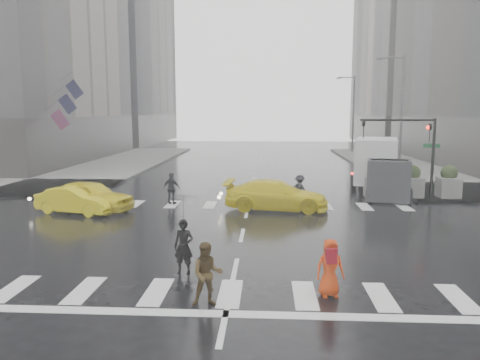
# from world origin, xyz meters

# --- Properties ---
(ground) EXTENTS (120.00, 120.00, 0.00)m
(ground) POSITION_xyz_m (0.00, 0.00, 0.00)
(ground) COLOR black
(ground) RESTS_ON ground
(sidewalk_nw) EXTENTS (35.00, 35.00, 0.15)m
(sidewalk_nw) POSITION_xyz_m (-19.50, 17.50, 0.07)
(sidewalk_nw) COLOR slate
(sidewalk_nw) RESTS_ON ground
(building_nw_far) EXTENTS (26.05, 26.05, 44.00)m
(building_nw_far) POSITION_xyz_m (-29.00, 56.00, 20.19)
(building_nw_far) COLOR #5E5C57
(building_nw_far) RESTS_ON ground
(building_ne_far) EXTENTS (26.05, 26.05, 36.00)m
(building_ne_far) POSITION_xyz_m (29.00, 56.00, 16.27)
(building_ne_far) COLOR #9F978B
(building_ne_far) RESTS_ON ground
(road_markings) EXTENTS (18.00, 48.00, 0.01)m
(road_markings) POSITION_xyz_m (0.00, 0.00, 0.01)
(road_markings) COLOR silver
(road_markings) RESTS_ON ground
(traffic_signal_pole) EXTENTS (4.45, 0.42, 4.50)m
(traffic_signal_pole) POSITION_xyz_m (9.01, 8.01, 3.22)
(traffic_signal_pole) COLOR black
(traffic_signal_pole) RESTS_ON ground
(street_lamp_near) EXTENTS (2.15, 0.22, 9.00)m
(street_lamp_near) POSITION_xyz_m (10.87, 18.00, 4.95)
(street_lamp_near) COLOR #59595B
(street_lamp_near) RESTS_ON ground
(street_lamp_far) EXTENTS (2.15, 0.22, 9.00)m
(street_lamp_far) POSITION_xyz_m (10.87, 38.00, 4.95)
(street_lamp_far) COLOR #59595B
(street_lamp_far) RESTS_ON ground
(planter_west) EXTENTS (1.10, 1.10, 1.80)m
(planter_west) POSITION_xyz_m (7.00, 8.20, 0.98)
(planter_west) COLOR slate
(planter_west) RESTS_ON ground
(planter_mid) EXTENTS (1.10, 1.10, 1.80)m
(planter_mid) POSITION_xyz_m (9.00, 8.20, 0.98)
(planter_mid) COLOR slate
(planter_mid) RESTS_ON ground
(planter_east) EXTENTS (1.10, 1.10, 1.80)m
(planter_east) POSITION_xyz_m (11.00, 8.20, 0.98)
(planter_east) COLOR slate
(planter_east) RESTS_ON ground
(flag_cluster) EXTENTS (2.87, 3.06, 4.69)m
(flag_cluster) POSITION_xyz_m (-15.08, 18.50, 5.64)
(flag_cluster) COLOR #59595B
(flag_cluster) RESTS_ON ground
(pedestrian_black) EXTENTS (1.07, 1.09, 2.43)m
(pedestrian_black) POSITION_xyz_m (-1.51, -4.47, 1.62)
(pedestrian_black) COLOR black
(pedestrian_black) RESTS_ON ground
(pedestrian_brown) EXTENTS (0.88, 0.74, 1.63)m
(pedestrian_brown) POSITION_xyz_m (-0.51, -6.80, 0.82)
(pedestrian_brown) COLOR #473619
(pedestrian_brown) RESTS_ON ground
(pedestrian_orange) EXTENTS (0.84, 0.63, 1.55)m
(pedestrian_orange) POSITION_xyz_m (2.64, -6.01, 0.78)
(pedestrian_orange) COLOR red
(pedestrian_orange) RESTS_ON ground
(pedestrian_far_a) EXTENTS (1.09, 0.81, 1.68)m
(pedestrian_far_a) POSITION_xyz_m (-4.03, 6.04, 0.84)
(pedestrian_far_a) COLOR black
(pedestrian_far_a) RESTS_ON ground
(pedestrian_far_b) EXTENTS (1.14, 1.00, 1.55)m
(pedestrian_far_b) POSITION_xyz_m (2.70, 6.57, 0.77)
(pedestrian_far_b) COLOR black
(pedestrian_far_b) RESTS_ON ground
(taxi_front) EXTENTS (4.69, 2.78, 1.50)m
(taxi_front) POSITION_xyz_m (-7.73, 4.19, 0.75)
(taxi_front) COLOR #FFEA0D
(taxi_front) RESTS_ON ground
(taxi_mid) EXTENTS (4.14, 2.33, 1.29)m
(taxi_mid) POSITION_xyz_m (-8.15, 3.58, 0.65)
(taxi_mid) COLOR #FFEA0D
(taxi_mid) RESTS_ON ground
(taxi_rear) EXTENTS (4.70, 2.51, 1.49)m
(taxi_rear) POSITION_xyz_m (1.44, 4.95, 0.74)
(taxi_rear) COLOR #FFEA0D
(taxi_rear) RESTS_ON ground
(box_truck) EXTENTS (2.30, 6.13, 3.26)m
(box_truck) POSITION_xyz_m (7.50, 9.56, 1.74)
(box_truck) COLOR silver
(box_truck) RESTS_ON ground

